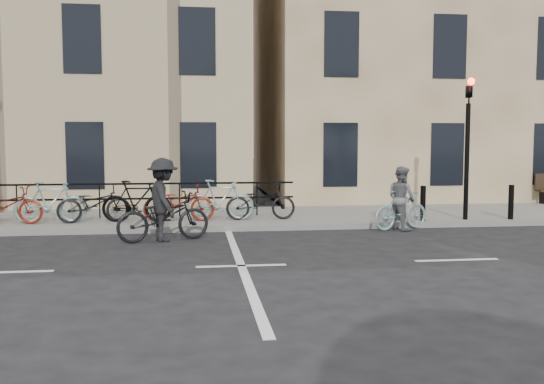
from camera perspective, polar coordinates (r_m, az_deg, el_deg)
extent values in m
plane|color=black|center=(10.79, -2.91, -6.98)|extent=(120.00, 120.00, 0.00)
cube|color=slate|center=(16.96, -18.17, -2.58)|extent=(46.00, 4.00, 0.15)
cube|color=tan|center=(25.79, 15.50, 13.55)|extent=(14.00, 10.00, 12.00)
cylinder|color=black|center=(16.46, 17.86, 2.71)|extent=(0.12, 0.12, 3.00)
imported|color=black|center=(16.50, 18.05, 9.49)|extent=(0.15, 0.18, 0.90)
sphere|color=#FF0C05|center=(16.40, 18.24, 9.86)|extent=(0.18, 0.18, 0.18)
cylinder|color=black|center=(15.96, 14.02, -1.04)|extent=(0.14, 0.14, 0.90)
cylinder|color=black|center=(16.99, 21.57, -0.89)|extent=(0.14, 0.14, 0.90)
cube|color=black|center=(21.44, 24.18, -0.49)|extent=(0.06, 0.38, 0.40)
cube|color=black|center=(16.69, -15.92, -0.74)|extent=(10.40, 0.04, 0.95)
imported|color=maroon|center=(16.26, -23.73, -1.12)|extent=(1.80, 0.63, 0.95)
imported|color=#80A5A7|center=(16.00, -20.13, -0.91)|extent=(1.75, 0.49, 1.05)
imported|color=black|center=(15.80, -16.40, -1.07)|extent=(1.80, 0.63, 0.95)
imported|color=black|center=(15.67, -12.61, -0.85)|extent=(1.75, 0.49, 1.05)
imported|color=maroon|center=(15.61, -8.77, -1.00)|extent=(1.80, 0.63, 0.95)
imported|color=#80A5A7|center=(15.62, -4.92, -0.76)|extent=(1.75, 0.49, 1.05)
imported|color=black|center=(15.70, -1.08, -0.90)|extent=(1.80, 0.63, 0.95)
imported|color=#80A5A7|center=(15.30, 12.06, -1.68)|extent=(1.68, 1.03, 0.98)
imported|color=slate|center=(15.27, 12.08, -0.57)|extent=(0.84, 0.93, 1.57)
imported|color=black|center=(13.51, -10.20, -2.30)|extent=(2.18, 1.32, 1.08)
imported|color=black|center=(13.47, -10.22, -0.71)|extent=(1.02, 1.34, 1.83)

